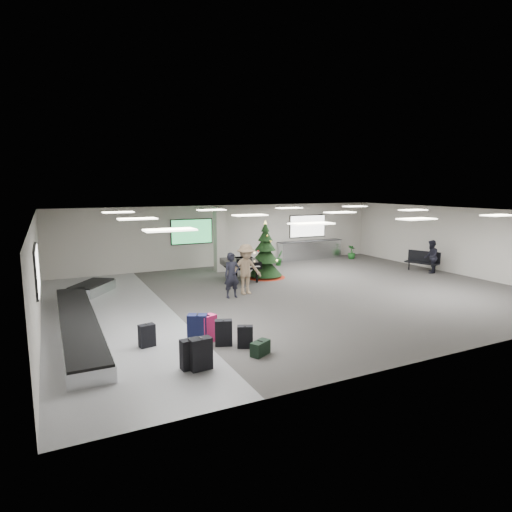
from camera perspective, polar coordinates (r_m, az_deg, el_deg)
name	(u,v)px	position (r m, az deg, el deg)	size (l,w,h in m)	color
ground	(296,294)	(16.95, 5.35, -5.02)	(18.00, 18.00, 0.00)	#363331
room_envelope	(280,234)	(16.92, 3.18, 3.01)	(18.02, 14.02, 3.21)	#B4ACA4
baggage_carousel	(82,315)	(14.48, -22.20, -7.28)	(2.28, 9.71, 0.43)	silver
service_counter	(310,250)	(24.99, 7.21, 0.83)	(4.05, 0.65, 1.08)	silver
suitcase_0	(190,354)	(10.18, -8.73, -12.79)	(0.47, 0.29, 0.73)	black
suitcase_1	(224,333)	(11.48, -4.35, -10.16)	(0.50, 0.37, 0.72)	black
pink_suitcase	(208,329)	(11.76, -6.47, -9.61)	(0.54, 0.44, 0.76)	#D11B5B
suitcase_3	(205,324)	(12.41, -6.75, -9.03)	(0.38, 0.22, 0.58)	black
navy_suitcase	(198,329)	(11.69, -7.80, -9.61)	(0.60, 0.51, 0.82)	black
suitcase_5	(201,354)	(10.10, -7.39, -12.81)	(0.52, 0.32, 0.77)	black
green_duffel	(260,348)	(10.90, 0.57, -12.18)	(0.60, 0.49, 0.37)	black
suitcase_7	(245,337)	(11.33, -1.46, -10.71)	(0.46, 0.37, 0.61)	black
suitcase_8	(147,336)	(11.73, -14.33, -10.25)	(0.44, 0.30, 0.62)	black
christmas_tree	(265,258)	(19.75, 1.24, -0.25)	(1.86, 1.86, 2.66)	maroon
grand_piano	(240,263)	(19.08, -2.09, -0.99)	(1.75, 2.12, 1.09)	black
bench	(424,260)	(22.73, 21.44, -0.52)	(1.12, 1.67, 1.01)	black
traveler_a	(232,275)	(16.13, -3.23, -2.59)	(0.63, 0.41, 1.72)	black
traveler_b	(246,269)	(16.63, -1.33, -1.78)	(1.27, 0.73, 1.97)	#8E7357
traveler_bench	(431,257)	(22.42, 22.29, -0.08)	(0.78, 0.61, 1.61)	black
potted_plant_left	(279,258)	(22.83, 3.09, -0.25)	(0.45, 0.36, 0.82)	#164519
potted_plant_right	(352,252)	(25.52, 12.63, 0.51)	(0.45, 0.45, 0.80)	#164519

